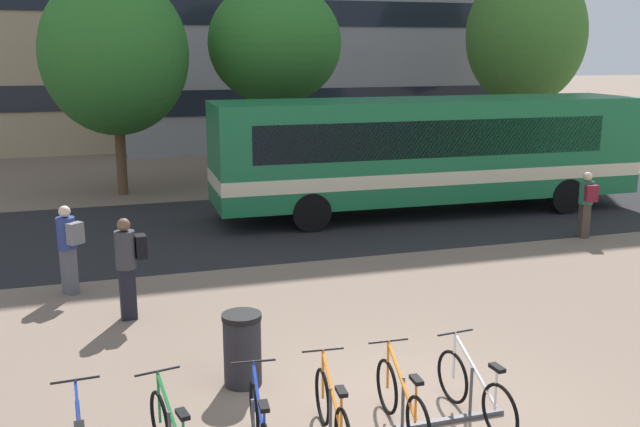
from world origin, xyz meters
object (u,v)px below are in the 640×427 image
Objects in this scene: commuter_black_pack_3 at (128,261)px; street_tree_2 at (526,35)px; parked_bicycle_orange_4 at (402,403)px; commuter_grey_pack_0 at (68,244)px; street_tree_1 at (275,44)px; street_tree_0 at (115,54)px; commuter_maroon_pack_1 at (586,200)px; parked_bicycle_white_5 at (475,392)px; city_bus at (431,150)px; trash_bin at (242,349)px; parked_bicycle_orange_3 at (332,414)px.

street_tree_2 is (16.52, 13.91, 4.06)m from commuter_black_pack_3.
parked_bicycle_orange_4 is 0.22× the size of street_tree_2.
commuter_grey_pack_0 is 12.84m from street_tree_1.
street_tree_0 is at bearing -97.52° from commuter_black_pack_3.
commuter_grey_pack_0 is 0.25× the size of street_tree_0.
commuter_maroon_pack_1 is 14.32m from street_tree_0.
street_tree_1 is at bearing -170.19° from street_tree_2.
commuter_maroon_pack_1 is at bearing -174.22° from commuter_black_pack_3.
street_tree_1 reaches higher than parked_bicycle_white_5.
commuter_grey_pack_0 is (-9.52, -4.28, -0.79)m from city_bus.
commuter_grey_pack_0 is 1.05× the size of commuter_maroon_pack_1.
commuter_black_pack_3 is at bearing -143.75° from city_bus.
trash_bin reaches higher than parked_bicycle_white_5.
parked_bicycle_orange_3 is 1.67× the size of trash_bin.
street_tree_1 reaches higher than commuter_grey_pack_0.
street_tree_0 is (-3.60, 16.08, 4.00)m from parked_bicycle_white_5.
city_bus is 1.78× the size of street_tree_1.
commuter_black_pack_3 is (-3.92, 4.85, 0.64)m from parked_bicycle_white_5.
parked_bicycle_orange_4 is at bearing 115.29° from commuter_black_pack_3.
parked_bicycle_orange_3 is at bearing 141.38° from commuter_maroon_pack_1.
trash_bin is 0.15× the size of street_tree_1.
commuter_black_pack_3 is 1.73× the size of trash_bin.
street_tree_0 is at bearing 10.63° from parked_bicycle_orange_3.
parked_bicycle_orange_4 is at bearing 84.97° from parked_bicycle_white_5.
commuter_black_pack_3 is at bearing 33.95° from parked_bicycle_white_5.
street_tree_1 is at bearing -10.61° from parked_bicycle_white_5.
commuter_grey_pack_0 is 10.27m from street_tree_0.
parked_bicycle_orange_3 is at bearing -101.81° from street_tree_1.
street_tree_0 is at bearing 62.44° from commuter_maroon_pack_1.
street_tree_2 is at bearing -38.91° from parked_bicycle_white_5.
street_tree_2 is at bearing -95.07° from commuter_grey_pack_0.
street_tree_2 is at bearing 46.37° from city_bus.
parked_bicycle_orange_3 is 1.87m from parked_bicycle_white_5.
trash_bin is at bearing -127.28° from city_bus.
city_bus is 7.02× the size of parked_bicycle_orange_3.
parked_bicycle_orange_3 is 0.89m from parked_bicycle_orange_4.
city_bus is 12.20m from parked_bicycle_orange_4.
street_tree_1 is at bearing 117.14° from city_bus.
parked_bicycle_orange_3 is 0.25× the size of street_tree_1.
street_tree_1 is 11.11m from street_tree_2.
trash_bin is at bearing 49.41° from parked_bicycle_white_5.
commuter_grey_pack_0 is (-3.94, 6.48, 0.61)m from parked_bicycle_orange_4.
commuter_black_pack_3 reaches higher than commuter_grey_pack_0.
parked_bicycle_orange_4 is 7.61m from commuter_grey_pack_0.
commuter_maroon_pack_1 is 0.24× the size of street_tree_0.
commuter_black_pack_3 is (-2.04, 4.86, 0.64)m from parked_bicycle_orange_3.
street_tree_1 is at bearing 41.46° from commuter_maroon_pack_1.
parked_bicycle_orange_3 is at bearing 106.96° from commuter_black_pack_3.
commuter_maroon_pack_1 is 13.58m from street_tree_2.
commuter_maroon_pack_1 is 1.59× the size of trash_bin.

